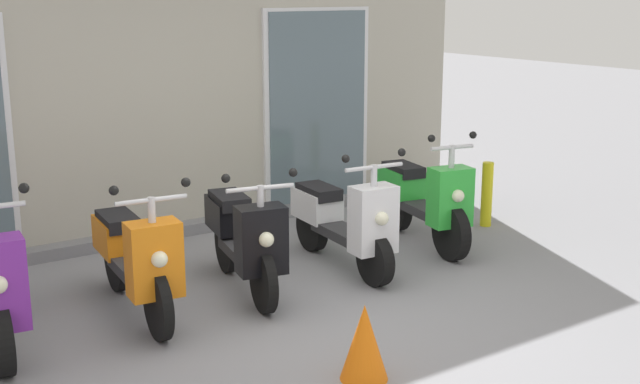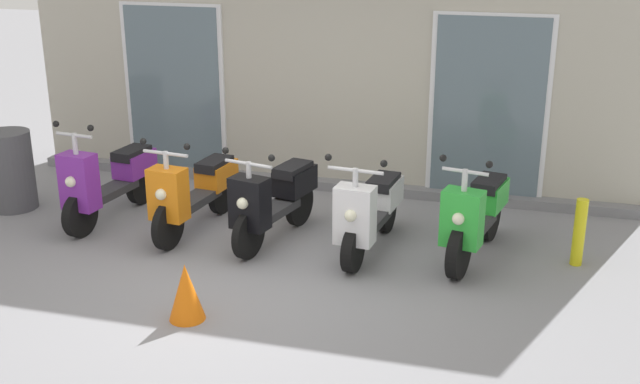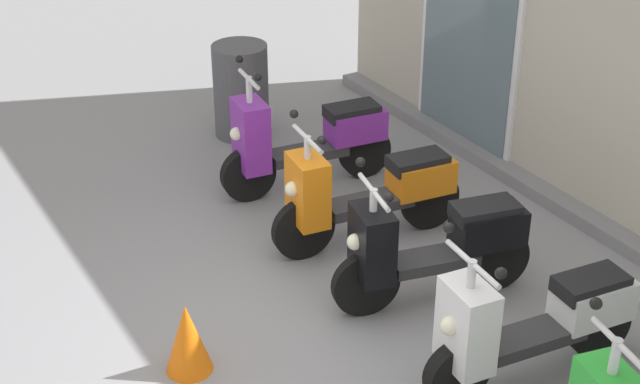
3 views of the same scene
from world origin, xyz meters
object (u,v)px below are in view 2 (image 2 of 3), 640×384
(scooter_white, at_px, (370,211))
(curb_bollard, at_px, (579,232))
(scooter_orange, at_px, (195,190))
(scooter_green, at_px, (476,215))
(scooter_black, at_px, (274,198))
(scooter_purple, at_px, (109,180))
(traffic_cone, at_px, (186,292))
(trash_bin, at_px, (10,170))

(scooter_white, distance_m, curb_bollard, 2.10)
(scooter_orange, relative_size, scooter_green, 1.04)
(scooter_orange, height_order, scooter_black, scooter_orange)
(scooter_purple, bearing_deg, scooter_orange, -2.05)
(scooter_green, xyz_separation_m, traffic_cone, (-2.30, -2.00, -0.21))
(scooter_purple, height_order, trash_bin, scooter_purple)
(scooter_white, relative_size, curb_bollard, 2.28)
(scooter_green, xyz_separation_m, curb_bollard, (1.02, 0.11, -0.12))
(trash_bin, bearing_deg, scooter_black, -2.19)
(traffic_cone, height_order, curb_bollard, curb_bollard)
(scooter_black, distance_m, curb_bollard, 3.15)
(scooter_white, height_order, traffic_cone, scooter_white)
(scooter_purple, relative_size, traffic_cone, 3.17)
(curb_bollard, bearing_deg, traffic_cone, -147.58)
(scooter_orange, distance_m, traffic_cone, 2.09)
(scooter_purple, relative_size, scooter_white, 1.03)
(scooter_black, bearing_deg, trash_bin, 177.81)
(scooter_orange, height_order, trash_bin, scooter_orange)
(scooter_black, height_order, traffic_cone, scooter_black)
(traffic_cone, distance_m, curb_bollard, 3.93)
(traffic_cone, bearing_deg, scooter_black, 84.59)
(scooter_white, bearing_deg, trash_bin, 178.48)
(scooter_white, xyz_separation_m, scooter_green, (1.07, 0.11, 0.02))
(scooter_purple, distance_m, traffic_cone, 2.71)
(scooter_purple, relative_size, curb_bollard, 2.35)
(scooter_green, height_order, trash_bin, scooter_green)
(scooter_purple, relative_size, trash_bin, 1.73)
(scooter_orange, bearing_deg, scooter_purple, 177.95)
(scooter_white, bearing_deg, curb_bollard, 5.99)
(scooter_white, bearing_deg, scooter_purple, 178.53)
(scooter_green, bearing_deg, curb_bollard, 6.19)
(scooter_black, distance_m, traffic_cone, 1.90)
(scooter_purple, relative_size, scooter_orange, 0.98)
(scooter_orange, distance_m, scooter_green, 3.07)
(scooter_purple, height_order, scooter_black, scooter_purple)
(scooter_white, bearing_deg, traffic_cone, -123.01)
(scooter_purple, relative_size, scooter_green, 1.02)
(trash_bin, relative_size, traffic_cone, 1.83)
(scooter_green, height_order, curb_bollard, scooter_green)
(scooter_green, height_order, traffic_cone, scooter_green)
(scooter_black, bearing_deg, scooter_white, 0.65)
(curb_bollard, bearing_deg, scooter_green, -173.81)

